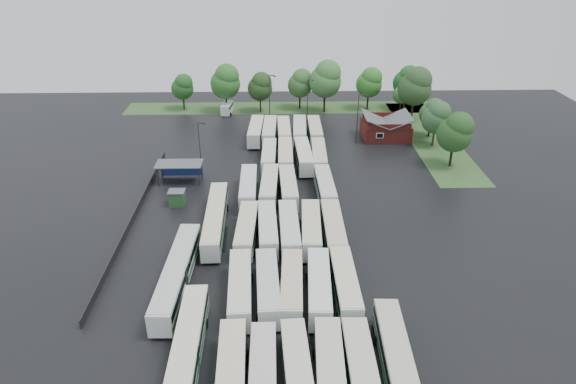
{
  "coord_description": "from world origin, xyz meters",
  "views": [
    {
      "loc": [
        0.25,
        -62.36,
        40.28
      ],
      "look_at": [
        2.0,
        12.0,
        2.5
      ],
      "focal_mm": 32.0,
      "sensor_mm": 36.0,
      "label": 1
    }
  ],
  "objects_px": {
    "artic_bus_west_a": "(187,353)",
    "brick_building": "(386,130)",
    "artic_bus_east": "(400,374)",
    "minibus": "(227,108)"
  },
  "relations": [
    {
      "from": "artic_bus_west_a",
      "to": "artic_bus_east",
      "type": "relative_size",
      "value": 0.99
    },
    {
      "from": "artic_bus_west_a",
      "to": "brick_building",
      "type": "bearing_deg",
      "value": 62.33
    },
    {
      "from": "artic_bus_east",
      "to": "artic_bus_west_a",
      "type": "bearing_deg",
      "value": 173.68
    },
    {
      "from": "brick_building",
      "to": "minibus",
      "type": "bearing_deg",
      "value": 153.69
    },
    {
      "from": "brick_building",
      "to": "artic_bus_west_a",
      "type": "bearing_deg",
      "value": -116.77
    },
    {
      "from": "artic_bus_west_a",
      "to": "artic_bus_east",
      "type": "distance_m",
      "value": 21.37
    },
    {
      "from": "artic_bus_west_a",
      "to": "minibus",
      "type": "xyz_separation_m",
      "value": [
        -2.79,
        83.54,
        -0.54
      ]
    },
    {
      "from": "minibus",
      "to": "brick_building",
      "type": "bearing_deg",
      "value": -19.56
    },
    {
      "from": "minibus",
      "to": "artic_bus_east",
      "type": "bearing_deg",
      "value": -67.85
    },
    {
      "from": "brick_building",
      "to": "artic_bus_west_a",
      "type": "xyz_separation_m",
      "value": [
        -33.18,
        -65.76,
        0.08
      ]
    }
  ]
}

